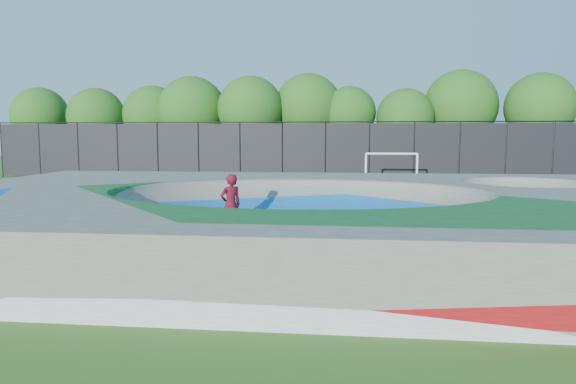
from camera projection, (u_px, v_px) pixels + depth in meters
name	position (u px, v px, depth m)	size (l,w,h in m)	color
ground	(299.00, 241.00, 14.90)	(120.00, 120.00, 0.00)	#325E1A
skate_deck	(299.00, 215.00, 14.81)	(22.00, 14.00, 1.50)	gray
skater	(231.00, 205.00, 15.59)	(0.69, 0.45, 1.89)	#AF0E24
skateboard	(231.00, 235.00, 15.69)	(0.78, 0.22, 0.05)	black
soccer_goal	(391.00, 163.00, 30.35)	(3.11, 0.12, 2.05)	white
fence	(325.00, 150.00, 35.42)	(48.09, 0.09, 4.04)	black
treeline	(303.00, 112.00, 40.65)	(53.68, 7.22, 8.18)	#402A20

